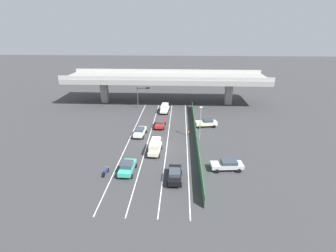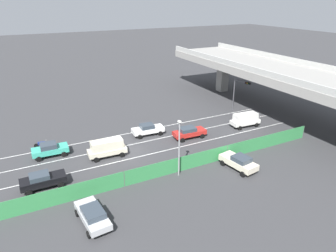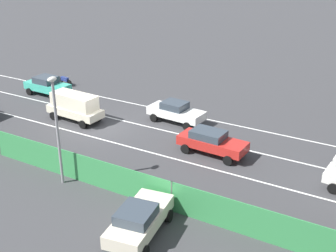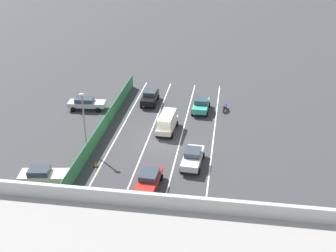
{
  "view_description": "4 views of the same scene",
  "coord_description": "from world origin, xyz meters",
  "px_view_note": "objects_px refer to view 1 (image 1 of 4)",
  "views": [
    {
      "loc": [
        4.02,
        -39.25,
        19.52
      ],
      "look_at": [
        1.68,
        6.12,
        1.39
      ],
      "focal_mm": 26.52,
      "sensor_mm": 36.0,
      "label": 1
    },
    {
      "loc": [
        32.81,
        -11.25,
        17.99
      ],
      "look_at": [
        -2.66,
        7.0,
        1.2
      ],
      "focal_mm": 32.78,
      "sensor_mm": 36.0,
      "label": 2
    },
    {
      "loc": [
        24.36,
        19.82,
        13.5
      ],
      "look_at": [
        0.54,
        6.0,
        1.6
      ],
      "focal_mm": 47.92,
      "sensor_mm": 36.0,
      "label": 3
    },
    {
      "loc": [
        -6.7,
        41.3,
        22.5
      ],
      "look_at": [
        -0.56,
        0.32,
        2.16
      ],
      "focal_mm": 46.51,
      "sensor_mm": 36.0,
      "label": 4
    }
  ],
  "objects_px": {
    "car_van_white": "(165,108)",
    "parked_sedan_cream": "(207,123)",
    "traffic_cone": "(189,132)",
    "car_sedan_white": "(140,131)",
    "car_sedan_red": "(160,123)",
    "car_sedan_black": "(175,175)",
    "car_taxi_teal": "(127,167)",
    "motorcycle": "(106,172)",
    "street_lamp": "(200,120)",
    "parked_wagon_silver": "(227,164)",
    "car_van_cream": "(155,146)",
    "traffic_light": "(142,93)"
  },
  "relations": [
    {
      "from": "car_taxi_teal",
      "to": "motorcycle",
      "type": "distance_m",
      "value": 3.09
    },
    {
      "from": "car_van_cream",
      "to": "car_taxi_teal",
      "type": "distance_m",
      "value": 7.04
    },
    {
      "from": "car_van_white",
      "to": "car_sedan_black",
      "type": "distance_m",
      "value": 29.16
    },
    {
      "from": "car_sedan_white",
      "to": "motorcycle",
      "type": "xyz_separation_m",
      "value": [
        -2.75,
        -13.77,
        -0.43
      ]
    },
    {
      "from": "motorcycle",
      "to": "street_lamp",
      "type": "relative_size",
      "value": 0.3
    },
    {
      "from": "car_sedan_red",
      "to": "traffic_cone",
      "type": "bearing_deg",
      "value": -26.3
    },
    {
      "from": "car_sedan_white",
      "to": "parked_wagon_silver",
      "type": "distance_m",
      "value": 18.7
    },
    {
      "from": "car_sedan_black",
      "to": "car_taxi_teal",
      "type": "distance_m",
      "value": 7.02
    },
    {
      "from": "car_van_cream",
      "to": "traffic_cone",
      "type": "height_order",
      "value": "car_van_cream"
    },
    {
      "from": "car_van_cream",
      "to": "street_lamp",
      "type": "bearing_deg",
      "value": 36.31
    },
    {
      "from": "car_van_white",
      "to": "traffic_light",
      "type": "height_order",
      "value": "traffic_light"
    },
    {
      "from": "car_van_cream",
      "to": "car_sedan_black",
      "type": "distance_m",
      "value": 8.52
    },
    {
      "from": "car_sedan_black",
      "to": "traffic_light",
      "type": "xyz_separation_m",
      "value": [
        -9.31,
        32.51,
        2.94
      ]
    },
    {
      "from": "traffic_cone",
      "to": "car_van_white",
      "type": "bearing_deg",
      "value": 114.0
    },
    {
      "from": "car_van_white",
      "to": "parked_sedan_cream",
      "type": "height_order",
      "value": "car_van_white"
    },
    {
      "from": "car_sedan_white",
      "to": "car_taxi_teal",
      "type": "xyz_separation_m",
      "value": [
        0.24,
        -13.12,
        0.03
      ]
    },
    {
      "from": "parked_wagon_silver",
      "to": "car_sedan_white",
      "type": "bearing_deg",
      "value": 141.72
    },
    {
      "from": "parked_sedan_cream",
      "to": "traffic_cone",
      "type": "xyz_separation_m",
      "value": [
        -3.82,
        -3.64,
        -0.64
      ]
    },
    {
      "from": "car_sedan_black",
      "to": "traffic_cone",
      "type": "distance_m",
      "value": 16.65
    },
    {
      "from": "street_lamp",
      "to": "traffic_cone",
      "type": "bearing_deg",
      "value": 122.08
    },
    {
      "from": "car_sedan_red",
      "to": "car_taxi_teal",
      "type": "distance_m",
      "value": 18.07
    },
    {
      "from": "traffic_cone",
      "to": "car_sedan_white",
      "type": "bearing_deg",
      "value": -169.51
    },
    {
      "from": "car_taxi_teal",
      "to": "motorcycle",
      "type": "xyz_separation_m",
      "value": [
        -2.99,
        -0.65,
        -0.46
      ]
    },
    {
      "from": "car_van_white",
      "to": "car_taxi_teal",
      "type": "distance_m",
      "value": 27.61
    },
    {
      "from": "car_van_cream",
      "to": "traffic_cone",
      "type": "distance_m",
      "value": 10.49
    },
    {
      "from": "car_sedan_black",
      "to": "traffic_light",
      "type": "distance_m",
      "value": 33.94
    },
    {
      "from": "car_sedan_white",
      "to": "traffic_cone",
      "type": "xyz_separation_m",
      "value": [
        9.4,
        1.74,
        -0.62
      ]
    },
    {
      "from": "car_sedan_white",
      "to": "car_van_white",
      "type": "bearing_deg",
      "value": 74.95
    },
    {
      "from": "car_sedan_black",
      "to": "car_van_white",
      "type": "bearing_deg",
      "value": 96.37
    },
    {
      "from": "car_taxi_teal",
      "to": "street_lamp",
      "type": "height_order",
      "value": "street_lamp"
    },
    {
      "from": "motorcycle",
      "to": "traffic_light",
      "type": "bearing_deg",
      "value": 89.07
    },
    {
      "from": "car_van_white",
      "to": "parked_wagon_silver",
      "type": "xyz_separation_m",
      "value": [
        10.84,
        -25.84,
        -0.29
      ]
    },
    {
      "from": "car_van_white",
      "to": "traffic_light",
      "type": "xyz_separation_m",
      "value": [
        -6.07,
        3.53,
        2.69
      ]
    },
    {
      "from": "parked_sedan_cream",
      "to": "traffic_cone",
      "type": "bearing_deg",
      "value": -136.34
    },
    {
      "from": "motorcycle",
      "to": "parked_sedan_cream",
      "type": "distance_m",
      "value": 24.95
    },
    {
      "from": "car_sedan_white",
      "to": "traffic_cone",
      "type": "bearing_deg",
      "value": 10.49
    },
    {
      "from": "traffic_light",
      "to": "street_lamp",
      "type": "distance_m",
      "value": 23.38
    },
    {
      "from": "car_van_white",
      "to": "motorcycle",
      "type": "height_order",
      "value": "car_van_white"
    },
    {
      "from": "car_sedan_red",
      "to": "parked_wagon_silver",
      "type": "relative_size",
      "value": 0.96
    },
    {
      "from": "car_taxi_teal",
      "to": "street_lamp",
      "type": "xyz_separation_m",
      "value": [
        11.07,
        11.84,
        3.05
      ]
    },
    {
      "from": "car_sedan_red",
      "to": "street_lamp",
      "type": "xyz_separation_m",
      "value": [
        7.78,
        -5.94,
        3.08
      ]
    },
    {
      "from": "motorcycle",
      "to": "street_lamp",
      "type": "height_order",
      "value": "street_lamp"
    },
    {
      "from": "motorcycle",
      "to": "traffic_cone",
      "type": "xyz_separation_m",
      "value": [
        12.16,
        15.52,
        -0.19
      ]
    },
    {
      "from": "car_sedan_red",
      "to": "car_sedan_black",
      "type": "xyz_separation_m",
      "value": [
        3.55,
        -19.38,
        0.02
      ]
    },
    {
      "from": "car_sedan_white",
      "to": "car_sedan_black",
      "type": "xyz_separation_m",
      "value": [
        7.07,
        -14.73,
        0.02
      ]
    },
    {
      "from": "car_sedan_red",
      "to": "motorcycle",
      "type": "distance_m",
      "value": 19.47
    },
    {
      "from": "car_sedan_black",
      "to": "car_taxi_teal",
      "type": "relative_size",
      "value": 1.04
    },
    {
      "from": "car_sedan_white",
      "to": "street_lamp",
      "type": "relative_size",
      "value": 0.71
    },
    {
      "from": "car_taxi_teal",
      "to": "parked_wagon_silver",
      "type": "xyz_separation_m",
      "value": [
        14.44,
        1.54,
        -0.04
      ]
    },
    {
      "from": "car_van_white",
      "to": "traffic_light",
      "type": "bearing_deg",
      "value": 149.86
    }
  ]
}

